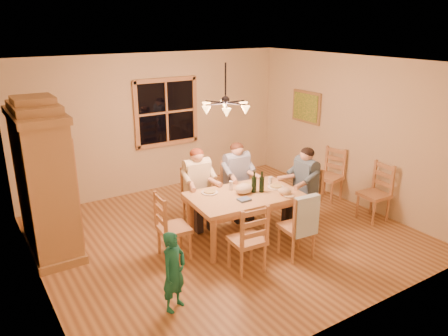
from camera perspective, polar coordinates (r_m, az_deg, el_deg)
floor at (r=7.08m, az=0.18°, el=-8.71°), size 5.50×5.50×0.00m
ceiling at (r=6.31m, az=0.20°, el=13.62°), size 5.50×5.00×0.02m
wall_back at (r=8.71m, az=-8.77°, el=5.82°), size 5.50×0.02×2.70m
wall_left at (r=5.66m, az=-23.99°, el=-2.70°), size 0.02×5.00×2.70m
wall_right at (r=8.33m, az=16.38°, el=4.69°), size 0.02×5.00×2.70m
window at (r=8.72m, az=-7.54°, el=7.23°), size 1.30×0.06×1.30m
painting at (r=9.06m, az=10.69°, el=7.83°), size 0.06×0.78×0.64m
chandelier at (r=6.39m, az=0.20°, el=8.06°), size 0.77×0.68×0.71m
armoire at (r=6.73m, az=-22.33°, el=-1.87°), size 0.66×1.40×2.30m
dining_table at (r=6.68m, az=2.63°, el=-4.25°), size 1.74×1.14×0.76m
chair_far_left at (r=7.29m, az=-3.41°, el=-5.27°), size 0.47×0.45×0.99m
chair_far_right at (r=7.60m, az=1.67°, el=-4.21°), size 0.47×0.45×0.99m
chair_near_left at (r=6.04m, az=2.99°, el=-10.63°), size 0.47×0.45×0.99m
chair_near_right at (r=6.46m, az=9.41°, el=-8.80°), size 0.47×0.45×0.99m
chair_end_left at (r=6.37m, az=-6.51°, el=-9.05°), size 0.45×0.47×0.99m
chair_end_right at (r=7.44m, az=10.31°, el=-5.05°), size 0.45×0.47×0.99m
adult_woman at (r=7.08m, az=-3.49°, el=-1.29°), size 0.42×0.45×0.87m
adult_plaid_man at (r=7.40m, az=1.71°, el=-0.37°), size 0.42×0.45×0.87m
adult_slate_man at (r=7.24m, az=10.56°, el=-1.14°), size 0.45×0.42×0.87m
towel at (r=6.16m, az=10.67°, el=-6.20°), size 0.39×0.13×0.58m
wine_bottle_a at (r=6.67m, az=3.95°, el=-1.83°), size 0.08×0.08×0.33m
wine_bottle_b at (r=6.68m, az=4.95°, el=-1.81°), size 0.08×0.08×0.33m
plate_woman at (r=6.67m, az=-1.88°, el=-3.22°), size 0.26×0.26×0.02m
plate_plaid at (r=6.96m, az=3.20°, el=-2.30°), size 0.26×0.26×0.02m
plate_slate at (r=6.93m, az=6.78°, el=-2.50°), size 0.26×0.26×0.02m
wine_glass_a at (r=6.77m, az=0.92°, el=-2.31°), size 0.06×0.06×0.14m
wine_glass_b at (r=6.99m, az=6.07°, el=-1.73°), size 0.06×0.06×0.14m
cap at (r=6.66m, az=7.94°, el=-3.00°), size 0.20×0.20×0.11m
napkin at (r=6.40m, az=2.65°, el=-4.14°), size 0.19×0.15×0.03m
cloth_bundle at (r=6.64m, az=2.60°, el=-2.71°), size 0.28×0.22×0.15m
child at (r=5.24m, az=-6.56°, el=-13.27°), size 0.43×0.37×0.99m
chair_spare_front at (r=7.91m, az=18.88°, el=-4.32°), size 0.44×0.46×0.99m
chair_spare_back at (r=8.54m, az=13.48°, el=-2.10°), size 0.51×0.53×0.99m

